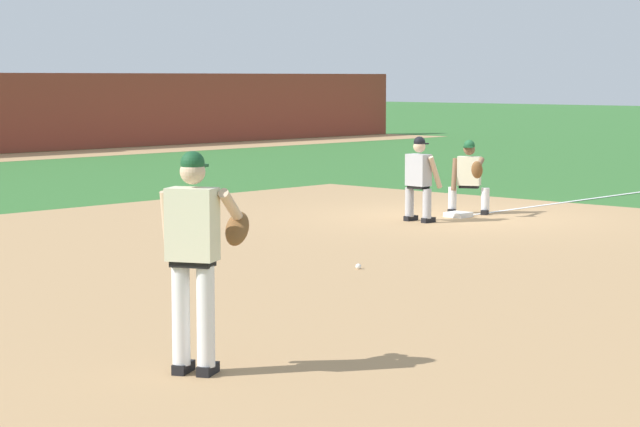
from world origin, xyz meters
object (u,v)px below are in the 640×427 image
object	(u,v)px
pitcher	(196,248)
baserunner	(419,176)
baseball	(358,266)
first_base_bag	(458,215)
first_baseman	(469,174)

from	to	relation	value
pitcher	baserunner	xyz separation A→B (m)	(9.87, 5.49, -0.27)
baserunner	baseball	bearing A→B (deg)	-149.80
first_base_bag	baseball	distance (m)	6.30
first_base_bag	first_baseman	world-z (taller)	first_baseman
pitcher	first_baseman	size ratio (longest dim) A/B	1.39
first_base_bag	pitcher	world-z (taller)	pitcher
first_baseman	baserunner	bearing A→B (deg)	-177.34
first_base_bag	baseball	xyz separation A→B (m)	(-5.72, -2.66, -0.01)
baserunner	first_baseman	bearing A→B (deg)	2.66
first_base_bag	first_baseman	xyz separation A→B (m)	(0.50, 0.13, 0.69)
first_base_bag	baseball	bearing A→B (deg)	-155.06
pitcher	baserunner	world-z (taller)	pitcher
baseball	pitcher	size ratio (longest dim) A/B	0.04
first_base_bag	first_baseman	distance (m)	0.86
pitcher	baseball	bearing A→B (deg)	28.04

